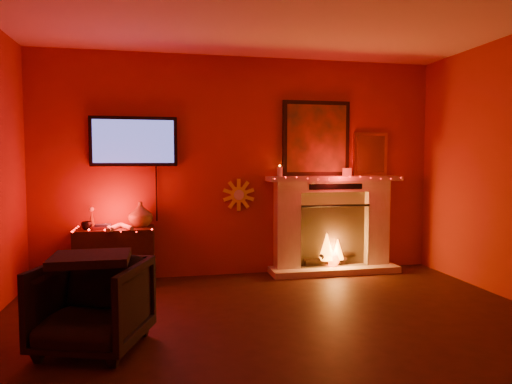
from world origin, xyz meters
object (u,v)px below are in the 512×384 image
(tv, at_px, (134,142))
(fireplace, at_px, (332,215))
(console_table, at_px, (117,252))
(armchair, at_px, (93,305))
(sunburst_clock, at_px, (239,195))

(tv, bearing_deg, fireplace, -1.50)
(console_table, bearing_deg, armchair, -90.31)
(sunburst_clock, xyz_separation_m, console_table, (-1.45, -0.22, -0.62))
(fireplace, height_order, sunburst_clock, fireplace)
(fireplace, relative_size, armchair, 2.93)
(tv, xyz_separation_m, console_table, (-0.20, -0.19, -1.27))
(sunburst_clock, bearing_deg, console_table, -171.46)
(console_table, xyz_separation_m, armchair, (-0.01, -1.82, -0.04))
(console_table, bearing_deg, fireplace, 2.74)
(sunburst_clock, distance_m, console_table, 1.59)
(tv, distance_m, console_table, 1.30)
(console_table, distance_m, armchair, 1.82)
(armchair, bearing_deg, sunburst_clock, 73.42)
(tv, height_order, armchair, tv)
(sunburst_clock, bearing_deg, fireplace, -4.37)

